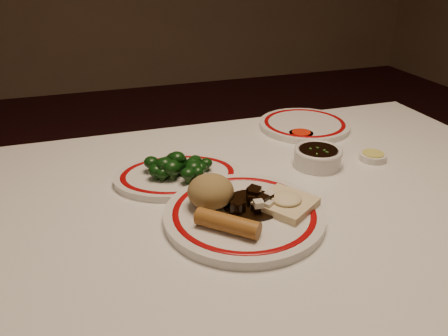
% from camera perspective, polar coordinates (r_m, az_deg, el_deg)
% --- Properties ---
extents(dining_table, '(1.20, 0.90, 0.75)m').
position_cam_1_polar(dining_table, '(0.96, 8.36, -8.21)').
color(dining_table, white).
rests_on(dining_table, ground).
extents(main_plate, '(0.38, 0.38, 0.02)m').
position_cam_1_polar(main_plate, '(0.81, 2.63, -6.10)').
color(main_plate, silver).
rests_on(main_plate, dining_table).
extents(rice_mound, '(0.09, 0.09, 0.06)m').
position_cam_1_polar(rice_mound, '(0.81, -1.75, -3.06)').
color(rice_mound, olive).
rests_on(rice_mound, main_plate).
extents(spring_roll, '(0.11, 0.10, 0.03)m').
position_cam_1_polar(spring_roll, '(0.75, 0.46, -7.23)').
color(spring_roll, '#9E6527').
rests_on(spring_roll, main_plate).
extents(fried_wonton, '(0.13, 0.13, 0.03)m').
position_cam_1_polar(fried_wonton, '(0.82, 8.12, -4.45)').
color(fried_wonton, beige).
rests_on(fried_wonton, main_plate).
extents(stirfry_heap, '(0.11, 0.11, 0.03)m').
position_cam_1_polar(stirfry_heap, '(0.82, 3.83, -4.43)').
color(stirfry_heap, black).
rests_on(stirfry_heap, main_plate).
extents(broccoli_plate, '(0.30, 0.27, 0.02)m').
position_cam_1_polar(broccoli_plate, '(0.96, -6.05, -1.04)').
color(broccoli_plate, silver).
rests_on(broccoli_plate, dining_table).
extents(broccoli_pile, '(0.15, 0.11, 0.05)m').
position_cam_1_polar(broccoli_pile, '(0.94, -6.21, 0.38)').
color(broccoli_pile, '#23471C').
rests_on(broccoli_pile, broccoli_plate).
extents(soy_bowl, '(0.11, 0.11, 0.04)m').
position_cam_1_polar(soy_bowl, '(1.03, 12.12, 1.33)').
color(soy_bowl, silver).
rests_on(soy_bowl, dining_table).
extents(sweet_sour_dish, '(0.06, 0.06, 0.02)m').
position_cam_1_polar(sweet_sour_dish, '(1.18, 10.03, 4.23)').
color(sweet_sour_dish, silver).
rests_on(sweet_sour_dish, dining_table).
extents(mustard_dish, '(0.06, 0.06, 0.02)m').
position_cam_1_polar(mustard_dish, '(1.10, 18.84, 1.43)').
color(mustard_dish, silver).
rests_on(mustard_dish, dining_table).
extents(far_plate, '(0.30, 0.30, 0.02)m').
position_cam_1_polar(far_plate, '(1.25, 10.44, 5.59)').
color(far_plate, silver).
rests_on(far_plate, dining_table).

